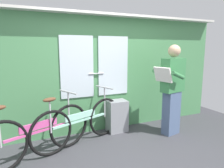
% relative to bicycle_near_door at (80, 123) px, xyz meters
% --- Properties ---
extents(ground_plane, '(6.01, 4.25, 0.04)m').
position_rel_bicycle_near_door_xyz_m(ground_plane, '(0.63, -0.85, -0.39)').
color(ground_plane, '#38383D').
extents(train_door_wall, '(5.01, 0.28, 2.18)m').
position_rel_bicycle_near_door_xyz_m(train_door_wall, '(0.62, 0.47, 0.77)').
color(train_door_wall, '#4C8C56').
rests_on(train_door_wall, ground_plane).
extents(bicycle_near_door, '(1.65, 0.72, 0.90)m').
position_rel_bicycle_near_door_xyz_m(bicycle_near_door, '(0.00, 0.00, 0.00)').
color(bicycle_near_door, black).
rests_on(bicycle_near_door, ground_plane).
extents(bicycle_leaning_behind, '(1.60, 0.75, 0.91)m').
position_rel_bicycle_near_door_xyz_m(bicycle_leaning_behind, '(-0.66, -0.21, 0.01)').
color(bicycle_leaning_behind, black).
rests_on(bicycle_leaning_behind, ground_plane).
extents(passenger_reading_newspaper, '(0.60, 0.53, 1.63)m').
position_rel_bicycle_near_door_xyz_m(passenger_reading_newspaper, '(1.63, -0.26, 0.49)').
color(passenger_reading_newspaper, slate).
rests_on(passenger_reading_newspaper, ground_plane).
extents(trash_bin_by_wall, '(0.37, 0.28, 0.60)m').
position_rel_bicycle_near_door_xyz_m(trash_bin_by_wall, '(0.78, 0.26, -0.07)').
color(trash_bin_by_wall, gray).
rests_on(trash_bin_by_wall, ground_plane).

